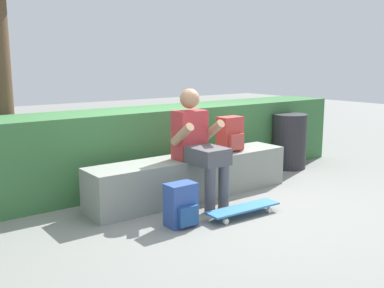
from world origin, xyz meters
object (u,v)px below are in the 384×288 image
at_px(backpack_on_bench, 230,134).
at_px(backpack_on_ground, 181,205).
at_px(person_skater, 198,143).
at_px(trash_bin, 289,141).
at_px(skateboard_near_person, 243,209).
at_px(bench_main, 192,177).

height_order(backpack_on_bench, backpack_on_ground, backpack_on_bench).
xyz_separation_m(person_skater, trash_bin, (2.02, 0.51, -0.27)).
distance_m(person_skater, skateboard_near_person, 0.84).
distance_m(bench_main, person_skater, 0.49).
height_order(skateboard_near_person, backpack_on_ground, backpack_on_ground).
bearing_deg(trash_bin, person_skater, -165.85).
height_order(person_skater, skateboard_near_person, person_skater).
bearing_deg(backpack_on_ground, person_skater, 39.56).
height_order(bench_main, backpack_on_bench, backpack_on_bench).
height_order(bench_main, skateboard_near_person, bench_main).
bearing_deg(backpack_on_ground, backpack_on_bench, 28.81).
bearing_deg(backpack_on_ground, trash_bin, 20.31).
distance_m(person_skater, backpack_on_ground, 0.82).
xyz_separation_m(bench_main, backpack_on_ground, (-0.61, -0.65, -0.04)).
xyz_separation_m(bench_main, person_skater, (-0.09, -0.22, 0.43)).
bearing_deg(skateboard_near_person, bench_main, 91.35).
bearing_deg(bench_main, trash_bin, 8.65).
relative_size(skateboard_near_person, trash_bin, 1.05).
xyz_separation_m(skateboard_near_person, backpack_on_ground, (-0.63, 0.16, 0.12)).
xyz_separation_m(bench_main, backpack_on_bench, (0.55, -0.01, 0.42)).
bearing_deg(backpack_on_ground, bench_main, 46.59).
distance_m(bench_main, backpack_on_ground, 0.89).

